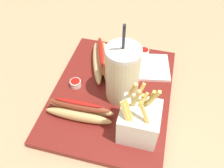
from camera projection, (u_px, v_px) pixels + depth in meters
name	position (u px, v px, depth m)	size (l,w,h in m)	color
ground_plane	(112.00, 97.00, 0.69)	(2.40, 2.40, 0.02)	tan
food_tray	(112.00, 93.00, 0.68)	(0.43, 0.34, 0.02)	maroon
soda_cup	(122.00, 74.00, 0.60)	(0.09, 0.09, 0.25)	beige
fries_basket	(139.00, 121.00, 0.55)	(0.09, 0.09, 0.17)	white
hot_dog_1	(101.00, 60.00, 0.72)	(0.20, 0.11, 0.06)	#E5C689
hot_dog_2	(79.00, 110.00, 0.59)	(0.05, 0.18, 0.06)	#DBB775
ketchup_cup_1	(76.00, 83.00, 0.67)	(0.03, 0.03, 0.02)	white
ketchup_cup_2	(144.00, 52.00, 0.77)	(0.03, 0.03, 0.02)	white
ketchup_cup_3	(134.00, 77.00, 0.69)	(0.03, 0.03, 0.02)	white
napkin_stack	(151.00, 67.00, 0.73)	(0.12, 0.11, 0.01)	white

